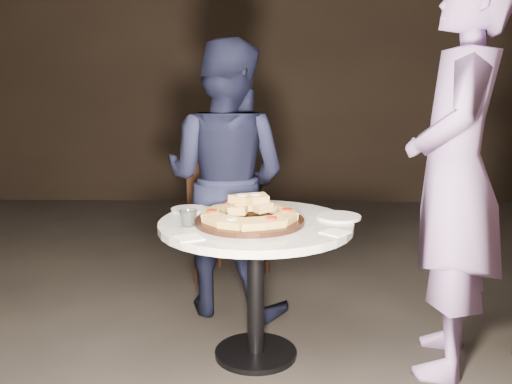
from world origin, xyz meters
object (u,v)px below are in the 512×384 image
serving_board (250,221)px  focaccia_pile (249,211)px  diner_teal (455,174)px  diner_navy (226,180)px  chair_far (226,206)px  table (256,247)px  water_glass (188,218)px

serving_board → focaccia_pile: size_ratio=1.13×
diner_teal → serving_board: bearing=-74.6°
focaccia_pile → diner_navy: 0.64m
chair_far → diner_teal: 1.60m
diner_navy → chair_far: bearing=-65.5°
serving_board → table: bearing=57.9°
serving_board → chair_far: bearing=100.3°
focaccia_pile → water_glass: 0.28m
table → diner_teal: bearing=-3.4°
serving_board → chair_far: chair_far is taller
diner_navy → table: bearing=128.1°
focaccia_pile → diner_teal: (0.93, -0.02, 0.18)m
table → chair_far: size_ratio=1.24×
chair_far → serving_board: bearing=120.2°
serving_board → water_glass: (-0.28, -0.06, 0.03)m
water_glass → diner_teal: size_ratio=0.04×
serving_board → water_glass: 0.28m
diner_teal → focaccia_pile: bearing=-74.9°
serving_board → chair_far: size_ratio=0.56×
table → water_glass: (-0.30, -0.10, 0.17)m
focaccia_pile → water_glass: bearing=-167.3°
chair_far → diner_teal: (1.12, -1.06, 0.40)m
water_glass → diner_navy: (0.12, 0.68, 0.05)m
water_glass → focaccia_pile: bearing=12.7°
table → focaccia_pile: bearing=-127.1°
focaccia_pile → chair_far: (-0.19, 1.05, -0.22)m
table → serving_board: size_ratio=2.23×
chair_far → diner_navy: (0.03, -0.43, 0.25)m
table → diner_navy: 0.65m
serving_board → diner_navy: (-0.16, 0.62, 0.08)m
focaccia_pile → water_glass: (-0.27, -0.06, -0.02)m
serving_board → focaccia_pile: (-0.00, 0.00, 0.05)m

